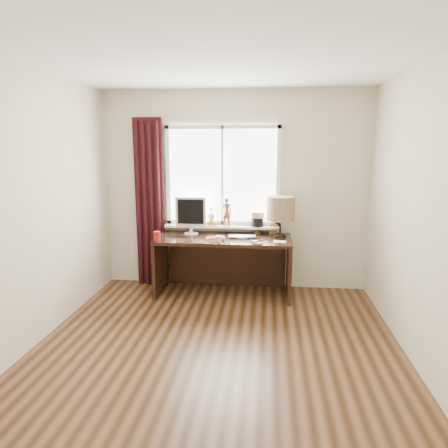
# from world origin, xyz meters

# --- Properties ---
(floor) EXTENTS (3.50, 4.00, 0.00)m
(floor) POSITION_xyz_m (0.00, 0.00, 0.00)
(floor) COLOR brown
(floor) RESTS_ON ground
(ceiling) EXTENTS (3.50, 4.00, 0.00)m
(ceiling) POSITION_xyz_m (0.00, 0.00, 2.60)
(ceiling) COLOR white
(ceiling) RESTS_ON wall_back
(wall_back) EXTENTS (3.50, 0.00, 2.60)m
(wall_back) POSITION_xyz_m (0.00, 2.00, 1.30)
(wall_back) COLOR beige
(wall_back) RESTS_ON ground
(wall_front) EXTENTS (3.50, 0.00, 2.60)m
(wall_front) POSITION_xyz_m (0.00, -2.00, 1.30)
(wall_front) COLOR beige
(wall_front) RESTS_ON ground
(wall_left) EXTENTS (0.00, 4.00, 2.60)m
(wall_left) POSITION_xyz_m (-1.75, 0.00, 1.30)
(wall_left) COLOR beige
(wall_left) RESTS_ON ground
(wall_right) EXTENTS (0.00, 4.00, 2.60)m
(wall_right) POSITION_xyz_m (1.75, 0.00, 1.30)
(wall_right) COLOR beige
(wall_right) RESTS_ON ground
(laptop) EXTENTS (0.37, 0.26, 0.03)m
(laptop) POSITION_xyz_m (0.14, 1.65, 0.76)
(laptop) COLOR silver
(laptop) RESTS_ON desk
(mug) EXTENTS (0.12, 0.12, 0.09)m
(mug) POSITION_xyz_m (-0.12, 1.35, 0.80)
(mug) COLOR white
(mug) RESTS_ON desk
(red_cup) EXTENTS (0.08, 0.08, 0.11)m
(red_cup) POSITION_xyz_m (-0.89, 1.39, 0.80)
(red_cup) COLOR maroon
(red_cup) RESTS_ON desk
(window) EXTENTS (1.52, 0.21, 1.40)m
(window) POSITION_xyz_m (-0.14, 1.95, 1.31)
(window) COLOR white
(window) RESTS_ON ground
(curtain) EXTENTS (0.38, 0.09, 2.25)m
(curtain) POSITION_xyz_m (-1.13, 1.91, 1.12)
(curtain) COLOR black
(curtain) RESTS_ON floor
(desk) EXTENTS (1.70, 0.70, 0.75)m
(desk) POSITION_xyz_m (-0.10, 1.73, 0.51)
(desk) COLOR black
(desk) RESTS_ON floor
(monitor) EXTENTS (0.40, 0.18, 0.49)m
(monitor) POSITION_xyz_m (-0.54, 1.78, 1.03)
(monitor) COLOR beige
(monitor) RESTS_ON desk
(notebook_stack) EXTENTS (0.26, 0.22, 0.03)m
(notebook_stack) POSITION_xyz_m (-0.18, 1.51, 0.77)
(notebook_stack) COLOR beige
(notebook_stack) RESTS_ON desk
(brush_holder) EXTENTS (0.09, 0.09, 0.25)m
(brush_holder) POSITION_xyz_m (0.32, 1.87, 0.81)
(brush_holder) COLOR black
(brush_holder) RESTS_ON desk
(icon_frame) EXTENTS (0.10, 0.04, 0.13)m
(icon_frame) POSITION_xyz_m (0.53, 1.91, 0.81)
(icon_frame) COLOR gold
(icon_frame) RESTS_ON desk
(table_lamp) EXTENTS (0.35, 0.35, 0.52)m
(table_lamp) POSITION_xyz_m (0.61, 1.73, 1.11)
(table_lamp) COLOR black
(table_lamp) RESTS_ON desk
(loose_papers) EXTENTS (0.43, 0.20, 0.00)m
(loose_papers) POSITION_xyz_m (0.44, 1.47, 0.75)
(loose_papers) COLOR white
(loose_papers) RESTS_ON desk
(desk_cables) EXTENTS (0.55, 0.40, 0.01)m
(desk_cables) POSITION_xyz_m (0.18, 1.60, 0.75)
(desk_cables) COLOR black
(desk_cables) RESTS_ON desk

